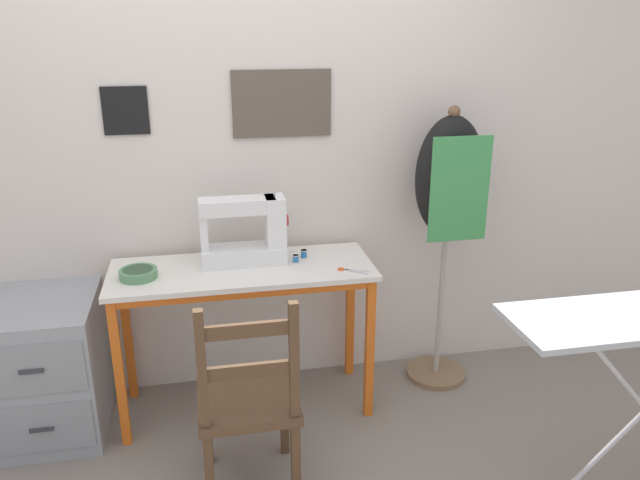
% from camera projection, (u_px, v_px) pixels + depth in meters
% --- Properties ---
extents(ground_plane, '(14.00, 14.00, 0.00)m').
position_uv_depth(ground_plane, '(253.00, 433.00, 2.97)').
color(ground_plane, gray).
extents(wall_back, '(10.00, 0.07, 2.55)m').
position_uv_depth(wall_back, '(233.00, 146.00, 3.04)').
color(wall_back, silver).
rests_on(wall_back, ground_plane).
extents(sewing_table, '(1.24, 0.47, 0.76)m').
position_uv_depth(sewing_table, '(243.00, 288.00, 2.96)').
color(sewing_table, silver).
rests_on(sewing_table, ground_plane).
extents(sewing_machine, '(0.42, 0.16, 0.34)m').
position_uv_depth(sewing_machine, '(249.00, 233.00, 2.95)').
color(sewing_machine, white).
rests_on(sewing_machine, sewing_table).
extents(fabric_bowl, '(0.17, 0.17, 0.04)m').
position_uv_depth(fabric_bowl, '(138.00, 273.00, 2.81)').
color(fabric_bowl, '#56895B').
rests_on(fabric_bowl, sewing_table).
extents(scissors, '(0.14, 0.10, 0.01)m').
position_uv_depth(scissors, '(348.00, 270.00, 2.90)').
color(scissors, silver).
rests_on(scissors, sewing_table).
extents(thread_spool_near_machine, '(0.03, 0.03, 0.04)m').
position_uv_depth(thread_spool_near_machine, '(296.00, 259.00, 2.99)').
color(thread_spool_near_machine, '#2875C1').
rests_on(thread_spool_near_machine, sewing_table).
extents(thread_spool_mid_table, '(0.04, 0.04, 0.04)m').
position_uv_depth(thread_spool_mid_table, '(304.00, 254.00, 3.05)').
color(thread_spool_mid_table, '#2875C1').
rests_on(thread_spool_mid_table, sewing_table).
extents(wooden_chair, '(0.40, 0.38, 0.90)m').
position_uv_depth(wooden_chair, '(248.00, 402.00, 2.50)').
color(wooden_chair, '#513823').
rests_on(wooden_chair, ground_plane).
extents(filing_cabinet, '(0.47, 0.57, 0.66)m').
position_uv_depth(filing_cabinet, '(50.00, 366.00, 2.91)').
color(filing_cabinet, '#93999E').
rests_on(filing_cabinet, ground_plane).
extents(dress_form, '(0.35, 0.32, 1.48)m').
position_uv_depth(dress_form, '(449.00, 190.00, 3.09)').
color(dress_form, '#846647').
rests_on(dress_form, ground_plane).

